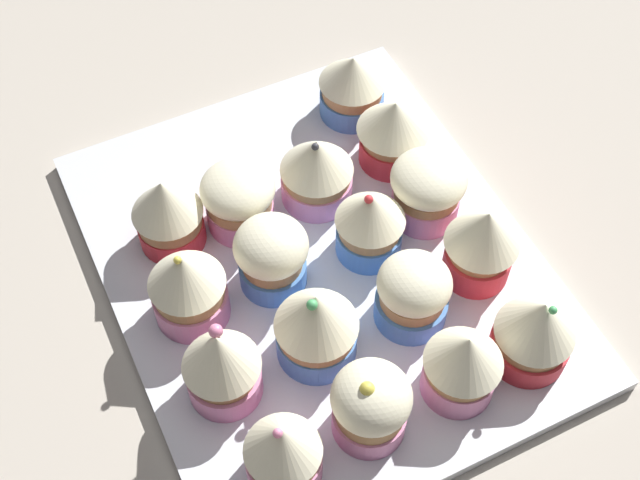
# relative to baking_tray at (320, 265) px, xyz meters

# --- Properties ---
(ground_plane) EXTENTS (1.80, 1.80, 0.03)m
(ground_plane) POSITION_rel_baking_tray_xyz_m (0.00, 0.00, -0.02)
(ground_plane) COLOR #B2A899
(baking_tray) EXTENTS (0.34, 0.41, 0.01)m
(baking_tray) POSITION_rel_baking_tray_xyz_m (0.00, 0.00, 0.00)
(baking_tray) COLOR silver
(baking_tray) RESTS_ON ground_plane
(cupcake_0) EXTENTS (0.05, 0.05, 0.08)m
(cupcake_0) POSITION_rel_baking_tray_xyz_m (-0.10, -0.15, 0.04)
(cupcake_0) COLOR pink
(cupcake_0) RESTS_ON baking_tray
(cupcake_1) EXTENTS (0.06, 0.06, 0.07)m
(cupcake_1) POSITION_rel_baking_tray_xyz_m (-0.03, -0.15, 0.04)
(cupcake_1) COLOR pink
(cupcake_1) RESTS_ON baking_tray
(cupcake_2) EXTENTS (0.06, 0.06, 0.07)m
(cupcake_2) POSITION_rel_baking_tray_xyz_m (0.04, -0.15, 0.04)
(cupcake_2) COLOR pink
(cupcake_2) RESTS_ON baking_tray
(cupcake_3) EXTENTS (0.06, 0.06, 0.08)m
(cupcake_3) POSITION_rel_baking_tray_xyz_m (0.10, -0.15, 0.04)
(cupcake_3) COLOR #D1333D
(cupcake_3) RESTS_ON baking_tray
(cupcake_4) EXTENTS (0.06, 0.06, 0.08)m
(cupcake_4) POSITION_rel_baking_tray_xyz_m (-0.11, -0.07, 0.05)
(cupcake_4) COLOR pink
(cupcake_4) RESTS_ON baking_tray
(cupcake_5) EXTENTS (0.06, 0.06, 0.08)m
(cupcake_5) POSITION_rel_baking_tray_xyz_m (-0.04, -0.07, 0.05)
(cupcake_5) COLOR #477AC6
(cupcake_5) RESTS_ON baking_tray
(cupcake_6) EXTENTS (0.06, 0.06, 0.06)m
(cupcake_6) POSITION_rel_baking_tray_xyz_m (0.04, -0.08, 0.04)
(cupcake_6) COLOR #477AC6
(cupcake_6) RESTS_ON baking_tray
(cupcake_7) EXTENTS (0.06, 0.06, 0.08)m
(cupcake_7) POSITION_rel_baking_tray_xyz_m (0.11, -0.06, 0.05)
(cupcake_7) COLOR #D1333D
(cupcake_7) RESTS_ON baking_tray
(cupcake_8) EXTENTS (0.06, 0.06, 0.08)m
(cupcake_8) POSITION_rel_baking_tray_xyz_m (-0.11, -0.00, 0.04)
(cupcake_8) COLOR pink
(cupcake_8) RESTS_ON baking_tray
(cupcake_9) EXTENTS (0.06, 0.06, 0.07)m
(cupcake_9) POSITION_rel_baking_tray_xyz_m (-0.04, 0.00, 0.04)
(cupcake_9) COLOR #477AC6
(cupcake_9) RESTS_ON baking_tray
(cupcake_10) EXTENTS (0.06, 0.06, 0.07)m
(cupcake_10) POSITION_rel_baking_tray_xyz_m (0.04, -0.01, 0.04)
(cupcake_10) COLOR #477AC6
(cupcake_10) RESTS_ON baking_tray
(cupcake_11) EXTENTS (0.06, 0.06, 0.06)m
(cupcake_11) POSITION_rel_baking_tray_xyz_m (0.10, 0.01, 0.04)
(cupcake_11) COLOR pink
(cupcake_11) RESTS_ON baking_tray
(cupcake_12) EXTENTS (0.06, 0.06, 0.07)m
(cupcake_12) POSITION_rel_baking_tray_xyz_m (-0.10, 0.07, 0.04)
(cupcake_12) COLOR #D1333D
(cupcake_12) RESTS_ON baking_tray
(cupcake_13) EXTENTS (0.06, 0.06, 0.06)m
(cupcake_13) POSITION_rel_baking_tray_xyz_m (-0.04, 0.07, 0.04)
(cupcake_13) COLOR pink
(cupcake_13) RESTS_ON baking_tray
(cupcake_14) EXTENTS (0.06, 0.06, 0.07)m
(cupcake_14) POSITION_rel_baking_tray_xyz_m (0.03, 0.06, 0.04)
(cupcake_14) COLOR pink
(cupcake_14) RESTS_ON baking_tray
(cupcake_15) EXTENTS (0.06, 0.06, 0.07)m
(cupcake_15) POSITION_rel_baking_tray_xyz_m (0.11, 0.07, 0.04)
(cupcake_15) COLOR #D1333D
(cupcake_15) RESTS_ON baking_tray
(cupcake_16) EXTENTS (0.06, 0.06, 0.07)m
(cupcake_16) POSITION_rel_baking_tray_xyz_m (0.10, 0.14, 0.04)
(cupcake_16) COLOR #477AC6
(cupcake_16) RESTS_ON baking_tray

